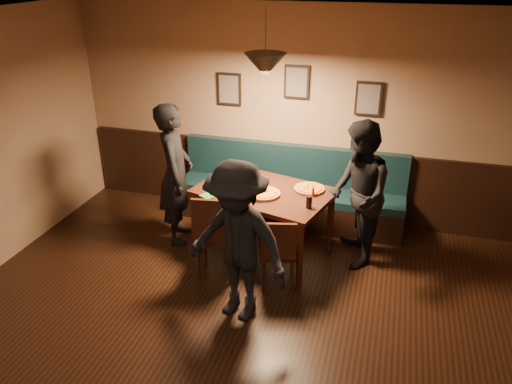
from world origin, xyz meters
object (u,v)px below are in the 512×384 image
dining_table (264,221)px  diner_front (237,243)px  chair_near_left (217,233)px  diner_right (358,195)px  diner_left (175,174)px  booth_bench (289,188)px  tabasco_bottle (313,191)px  soda_glass (309,202)px  chair_near_right (278,250)px

dining_table → diner_front: 1.29m
chair_near_left → diner_right: bearing=15.5°
diner_left → diner_front: diner_left is taller
booth_bench → tabasco_bottle: bearing=-61.2°
booth_bench → soda_glass: size_ratio=21.40×
diner_left → diner_right: diner_left is taller
diner_right → diner_front: 1.65m
soda_glass → chair_near_left: bearing=-163.6°
chair_near_right → diner_right: (0.74, 0.70, 0.43)m
chair_near_left → tabasco_bottle: (0.95, 0.57, 0.37)m
booth_bench → soda_glass: (0.45, -1.11, 0.39)m
diner_right → booth_bench: bearing=-142.5°
chair_near_left → diner_front: size_ratio=0.61×
diner_left → soda_glass: (1.70, -0.30, 0.00)m
chair_near_left → soda_glass: chair_near_left is taller
chair_near_right → tabasco_bottle: (0.25, 0.60, 0.46)m
dining_table → tabasco_bottle: (0.57, -0.01, 0.47)m
booth_bench → diner_right: diner_right is taller
chair_near_left → tabasco_bottle: bearing=21.5°
dining_table → chair_near_left: 0.71m
diner_front → tabasco_bottle: (0.51, 1.21, 0.05)m
soda_glass → chair_near_right: bearing=-130.1°
chair_near_left → diner_left: (-0.74, 0.58, 0.38)m
diner_right → soda_glass: 0.62m
diner_right → tabasco_bottle: 0.50m
dining_table → diner_right: diner_right is taller
booth_bench → diner_left: bearing=-147.0°
chair_near_left → soda_glass: 1.07m
soda_glass → dining_table: bearing=152.4°
dining_table → diner_right: size_ratio=0.89×
booth_bench → dining_table: booth_bench is taller
chair_near_left → diner_left: bearing=132.2°
soda_glass → diner_left: bearing=170.0°
diner_right → diner_left: bearing=-102.7°
chair_near_right → diner_left: (-1.44, 0.60, 0.46)m
diner_left → tabasco_bottle: size_ratio=14.27×
chair_near_left → diner_left: 1.01m
booth_bench → chair_near_left: size_ratio=2.96×
diner_left → soda_glass: 1.72m
chair_near_left → chair_near_right: bearing=-11.4°
booth_bench → diner_left: (-1.24, -0.81, 0.38)m
booth_bench → soda_glass: booth_bench is taller
chair_near_right → diner_front: 0.78m
dining_table → chair_near_right: size_ratio=1.82×
chair_near_right → soda_glass: (0.26, 0.31, 0.47)m
booth_bench → tabasco_bottle: 1.00m
chair_near_left → tabasco_bottle: 1.17m
booth_bench → tabasco_bottle: (0.45, -0.81, 0.38)m
chair_near_left → diner_right: 1.63m
tabasco_bottle → diner_right: bearing=11.6°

